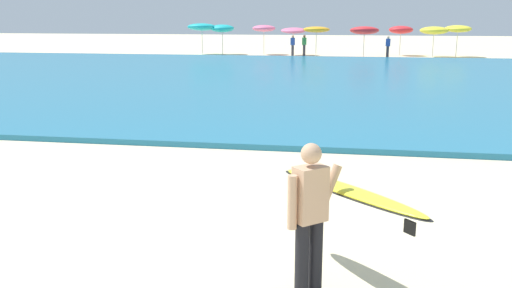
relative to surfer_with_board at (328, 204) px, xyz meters
The scene contains 15 objects.
ground_plane 3.41m from the surfer_with_board, 165.55° to the left, with size 160.00×160.00×0.00m, color beige.
sea 20.56m from the surfer_with_board, 98.82° to the left, with size 120.00×28.00×0.14m, color teal.
surfer_with_board is the anchor object (origin of this frame).
beach_umbrella_0 38.24m from the surfer_with_board, 107.06° to the left, with size 2.26×2.28×2.45m.
beach_umbrella_1 38.13m from the surfer_with_board, 104.68° to the left, with size 1.84×1.85×2.31m.
beach_umbrella_2 37.81m from the surfer_with_board, 99.79° to the left, with size 1.79×1.80×2.29m.
beach_umbrella_3 37.03m from the surfer_with_board, 96.29° to the left, with size 1.95×1.97×2.15m.
beach_umbrella_4 35.41m from the surfer_with_board, 93.62° to the left, with size 1.95×1.96×2.24m.
beach_umbrella_5 35.53m from the surfer_with_board, 88.03° to the left, with size 2.09×2.13×2.30m.
beach_umbrella_6 38.04m from the surfer_with_board, 83.97° to the left, with size 1.80×1.82×2.26m.
beach_umbrella_7 37.28m from the surfer_with_board, 80.30° to the left, with size 2.05×2.06×2.22m.
beach_umbrella_8 37.93m from the surfer_with_board, 77.83° to the left, with size 1.92×1.94×2.33m.
beachgoer_near_row_left 36.15m from the surfer_with_board, 95.02° to the left, with size 0.32×0.20×1.58m.
beachgoer_near_row_mid 35.25m from the surfer_with_board, 85.25° to the left, with size 0.32×0.20×1.58m.
beachgoer_near_row_right 35.74m from the surfer_with_board, 96.40° to the left, with size 0.32×0.20×1.58m.
Camera 1 is at (3.31, -6.46, 3.02)m, focal length 38.32 mm.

